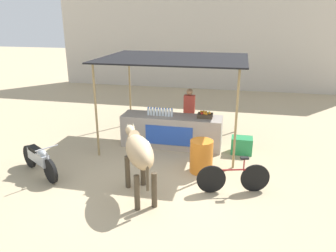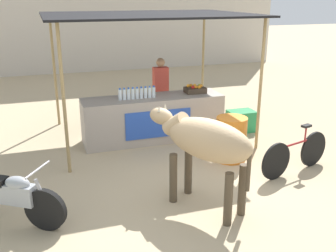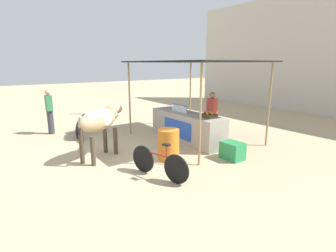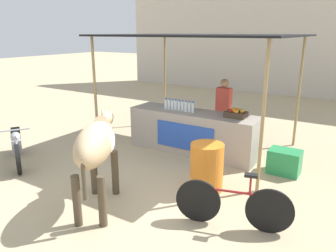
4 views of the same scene
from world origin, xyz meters
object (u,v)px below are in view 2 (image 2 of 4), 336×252
Objects in this scene: stall_counter at (153,118)px; motorcycle_parked at (7,196)px; water_barrel at (231,139)px; bicycle_leaning at (296,154)px; cooler_box at (241,121)px; fruit_crate at (195,89)px; cow at (205,142)px; vendor_behind_counter at (161,92)px.

stall_counter reaches higher than motorcycle_parked.
bicycle_leaning reaches higher than water_barrel.
cooler_box is 1.76m from water_barrel.
water_barrel reaches higher than cooler_box.
cooler_box is at bearing 26.76° from motorcycle_parked.
stall_counter is at bearing 128.74° from bicycle_leaning.
cow is (-1.08, -3.03, -0.00)m from fruit_crate.
fruit_crate is at bearing 34.61° from motorcycle_parked.
fruit_crate is 0.73× the size of cooler_box.
vendor_behind_counter reaches higher than water_barrel.
water_barrel is 4.05m from motorcycle_parked.
stall_counter reaches higher than water_barrel.
bicycle_leaning is at bearing 16.04° from cow.
motorcycle_parked is (-3.81, -2.63, -0.61)m from fruit_crate.
cow reaches higher than water_barrel.
fruit_crate is 0.52× the size of water_barrel.
water_barrel is at bearing 14.91° from motorcycle_parked.
cooler_box is at bearing -2.66° from stall_counter.
water_barrel is at bearing 50.57° from cow.
vendor_behind_counter reaches higher than cow.
stall_counter is 1.88m from water_barrel.
motorcycle_parked is at bearing -145.39° from fruit_crate.
fruit_crate is at bearing 3.15° from stall_counter.
water_barrel is at bearing 134.01° from bicycle_leaning.
cooler_box is 3.70m from cow.
bicycle_leaning is at bearing 2.18° from motorcycle_parked.
stall_counter is at bearing 42.37° from motorcycle_parked.
cow is at bearing -97.73° from vendor_behind_counter.
fruit_crate is at bearing 93.66° from water_barrel.
vendor_behind_counter is 0.94× the size of cow.
motorcycle_parked is (-4.92, -2.48, 0.19)m from cooler_box.
cooler_box is 2.31m from bicycle_leaning.
cooler_box is at bearing 55.08° from water_barrel.
stall_counter reaches higher than bicycle_leaning.
bicycle_leaning is (4.75, 0.18, -0.08)m from motorcycle_parked.
stall_counter is 3.54× the size of water_barrel.
vendor_behind_counter reaches higher than cooler_box.
water_barrel is at bearing -86.34° from fruit_crate.
cooler_box is at bearing 85.76° from bicycle_leaning.
bicycle_leaning reaches higher than cooler_box.
cooler_box is 0.37× the size of bicycle_leaning.
vendor_behind_counter reaches higher than stall_counter.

